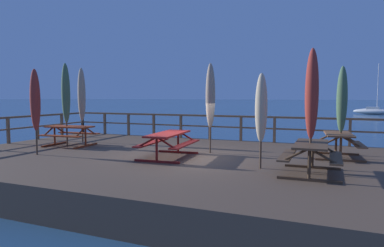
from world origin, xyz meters
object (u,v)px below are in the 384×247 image
picnic_table_front_left (168,139)px  patio_umbrella_tall_mid_right (66,94)px  picnic_table_back_left (70,132)px  patio_umbrella_short_back (342,100)px  patio_umbrella_tall_back_right (261,108)px  picnic_table_front_right (338,140)px  picnic_table_mid_left (311,152)px  sailboat_distant (375,111)px  patio_umbrella_tall_front (312,95)px  patio_umbrella_tall_back_left (35,100)px  patio_umbrella_tall_mid_left (82,95)px  patio_umbrella_short_front (210,96)px

picnic_table_front_left → patio_umbrella_tall_mid_right: bearing=171.3°
picnic_table_back_left → patio_umbrella_short_back: patio_umbrella_short_back is taller
patio_umbrella_tall_back_right → patio_umbrella_tall_mid_right: bearing=170.7°
picnic_table_back_left → picnic_table_front_right: bearing=7.1°
picnic_table_mid_left → patio_umbrella_tall_back_right: size_ratio=0.75×
picnic_table_mid_left → patio_umbrella_tall_mid_right: bearing=170.7°
picnic_table_front_right → sailboat_distant: 48.14m
patio_umbrella_tall_mid_right → patio_umbrella_tall_front: 9.06m
picnic_table_back_left → patio_umbrella_tall_back_left: patio_umbrella_tall_back_left is taller
patio_umbrella_tall_mid_left → sailboat_distant: sailboat_distant is taller
patio_umbrella_short_front → sailboat_distant: (9.38, 48.49, -2.23)m
patio_umbrella_tall_mid_left → patio_umbrella_short_front: bearing=-5.8°
patio_umbrella_tall_back_right → patio_umbrella_short_back: bearing=52.3°
picnic_table_mid_left → patio_umbrella_tall_front: 1.39m
patio_umbrella_tall_mid_right → patio_umbrella_tall_front: bearing=-9.0°
picnic_table_back_left → picnic_table_front_right: size_ratio=1.07×
patio_umbrella_tall_mid_left → patio_umbrella_short_front: patio_umbrella_tall_mid_left is taller
patio_umbrella_tall_back_left → patio_umbrella_short_back: bearing=19.3°
patio_umbrella_tall_front → patio_umbrella_short_front: patio_umbrella_tall_front is taller
picnic_table_mid_left → patio_umbrella_tall_mid_left: 9.73m
picnic_table_front_left → patio_umbrella_tall_mid_left: patio_umbrella_tall_mid_left is taller
picnic_table_front_right → patio_umbrella_tall_mid_right: bearing=-172.5°
patio_umbrella_tall_back_right → patio_umbrella_short_front: 2.82m
patio_umbrella_tall_mid_right → patio_umbrella_short_front: size_ratio=1.05×
picnic_table_front_left → picnic_table_back_left: bearing=170.3°
patio_umbrella_tall_back_left → sailboat_distant: (14.49, 51.03, -2.09)m
picnic_table_mid_left → patio_umbrella_tall_mid_left: (-9.25, 2.67, 1.41)m
patio_umbrella_tall_front → patio_umbrella_short_back: size_ratio=1.08×
picnic_table_back_left → sailboat_distant: sailboat_distant is taller
patio_umbrella_tall_front → patio_umbrella_tall_back_left: patio_umbrella_tall_front is taller
patio_umbrella_short_back → patio_umbrella_tall_mid_left: size_ratio=0.92×
picnic_table_front_right → patio_umbrella_tall_mid_right: patio_umbrella_tall_mid_right is taller
patio_umbrella_tall_back_left → patio_umbrella_tall_mid_left: size_ratio=0.90×
picnic_table_mid_left → patio_umbrella_tall_back_right: 1.66m
picnic_table_front_left → patio_umbrella_tall_front: patio_umbrella_tall_front is taller
patio_umbrella_tall_mid_right → sailboat_distant: bearing=73.0°
picnic_table_front_right → patio_umbrella_tall_back_left: (-9.09, -3.19, 1.23)m
patio_umbrella_tall_mid_right → patio_umbrella_short_front: (5.62, 0.61, -0.10)m
patio_umbrella_tall_back_right → patio_umbrella_tall_back_left: 7.22m
picnic_table_front_right → patio_umbrella_short_back: bearing=13.0°
patio_umbrella_short_back → patio_umbrella_short_front: bearing=-170.6°
picnic_table_back_left → patio_umbrella_tall_mid_left: (-0.35, 1.14, 1.41)m
patio_umbrella_tall_mid_right → patio_umbrella_short_back: bearing=7.5°
picnic_table_front_right → patio_umbrella_tall_back_left: patio_umbrella_tall_back_left is taller
picnic_table_front_right → patio_umbrella_tall_mid_left: 9.98m
patio_umbrella_tall_mid_right → patio_umbrella_tall_mid_left: 1.24m
picnic_table_front_left → picnic_table_mid_left: same height
picnic_table_front_left → patio_umbrella_short_back: bearing=22.0°
patio_umbrella_tall_back_right → patio_umbrella_tall_front: size_ratio=0.82×
patio_umbrella_tall_back_right → patio_umbrella_tall_mid_right: 7.81m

